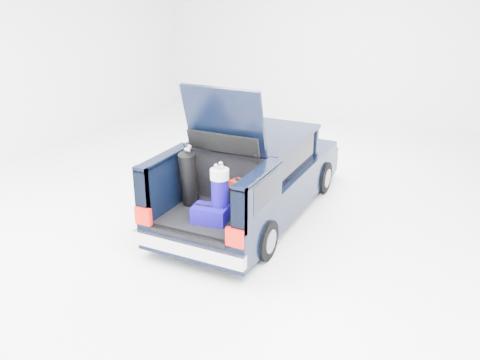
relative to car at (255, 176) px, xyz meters
The scene contains 6 objects.
ground 0.68m from the car, 90.00° to the right, with size 14.00×14.00×0.00m, color white.
car is the anchor object (origin of this frame).
red_suitcase 1.36m from the car, 74.90° to the right, with size 0.37×0.31×0.53m.
black_golf_bag 1.53m from the car, 108.55° to the right, with size 0.29×0.38×0.97m.
blue_golf_bag 1.73m from the car, 82.97° to the right, with size 0.30×0.30×0.91m.
blue_duffel 1.79m from the car, 86.83° to the right, with size 0.55×0.40×0.27m.
Camera 1 is at (3.41, -7.44, 3.92)m, focal length 38.00 mm.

